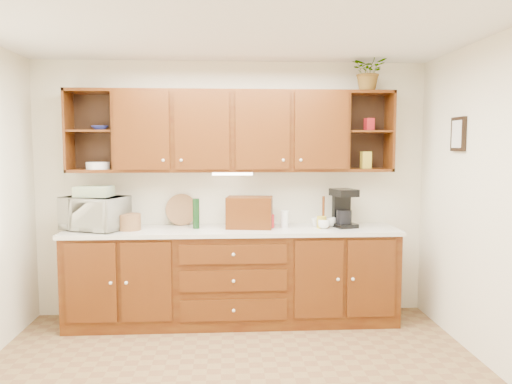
{
  "coord_description": "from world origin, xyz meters",
  "views": [
    {
      "loc": [
        -0.07,
        -3.39,
        1.75
      ],
      "look_at": [
        0.21,
        1.15,
        1.32
      ],
      "focal_mm": 35.0,
      "sensor_mm": 36.0,
      "label": 1
    }
  ],
  "objects": [
    {
      "name": "ceiling",
      "position": [
        0.0,
        0.0,
        2.6
      ],
      "size": [
        4.0,
        4.0,
        0.0
      ],
      "primitive_type": "plane",
      "rotation": [
        3.14,
        0.0,
        0.0
      ],
      "color": "white",
      "rests_on": "back_wall"
    },
    {
      "name": "back_wall",
      "position": [
        0.0,
        1.75,
        1.3
      ],
      "size": [
        4.0,
        0.0,
        4.0
      ],
      "primitive_type": "plane",
      "rotation": [
        1.57,
        0.0,
        0.0
      ],
      "color": "#F0E8CA",
      "rests_on": "floor"
    },
    {
      "name": "base_cabinets",
      "position": [
        0.0,
        1.45,
        0.45
      ],
      "size": [
        3.2,
        0.6,
        0.9
      ],
      "primitive_type": "cube",
      "color": "#3C1506",
      "rests_on": "floor"
    },
    {
      "name": "countertop",
      "position": [
        0.0,
        1.44,
        0.92
      ],
      "size": [
        3.24,
        0.64,
        0.04
      ],
      "primitive_type": "cube",
      "color": "silver",
      "rests_on": "base_cabinets"
    },
    {
      "name": "upper_cabinets",
      "position": [
        0.01,
        1.59,
        1.89
      ],
      "size": [
        3.2,
        0.33,
        0.8
      ],
      "color": "#3C1506",
      "rests_on": "back_wall"
    },
    {
      "name": "undercabinet_light",
      "position": [
        0.0,
        1.53,
        1.47
      ],
      "size": [
        0.4,
        0.05,
        0.02
      ],
      "primitive_type": "cube",
      "color": "white",
      "rests_on": "upper_cabinets"
    },
    {
      "name": "framed_picture",
      "position": [
        1.98,
        0.9,
        1.85
      ],
      "size": [
        0.03,
        0.24,
        0.3
      ],
      "primitive_type": "cube",
      "color": "black",
      "rests_on": "right_wall"
    },
    {
      "name": "wicker_basket",
      "position": [
        -0.99,
        1.42,
        1.02
      ],
      "size": [
        0.27,
        0.27,
        0.15
      ],
      "primitive_type": "cylinder",
      "rotation": [
        0.0,
        0.0,
        -0.3
      ],
      "color": "olive",
      "rests_on": "countertop"
    },
    {
      "name": "microwave",
      "position": [
        -1.33,
        1.46,
        1.1
      ],
      "size": [
        0.69,
        0.59,
        0.32
      ],
      "primitive_type": "imported",
      "rotation": [
        0.0,
        0.0,
        -0.41
      ],
      "color": "beige",
      "rests_on": "countertop"
    },
    {
      "name": "towel_stack",
      "position": [
        -1.33,
        1.46,
        1.31
      ],
      "size": [
        0.36,
        0.29,
        0.1
      ],
      "primitive_type": "cube",
      "rotation": [
        0.0,
        0.0,
        -0.17
      ],
      "color": "#EFE970",
      "rests_on": "microwave"
    },
    {
      "name": "wine_bottle",
      "position": [
        -0.36,
        1.47,
        1.09
      ],
      "size": [
        0.08,
        0.08,
        0.3
      ],
      "primitive_type": "cylinder",
      "rotation": [
        0.0,
        0.0,
        0.31
      ],
      "color": "black",
      "rests_on": "countertop"
    },
    {
      "name": "woven_tray",
      "position": [
        -0.52,
        1.68,
        0.95
      ],
      "size": [
        0.33,
        0.15,
        0.32
      ],
      "primitive_type": "cylinder",
      "rotation": [
        1.36,
        0.0,
        0.21
      ],
      "color": "olive",
      "rests_on": "countertop"
    },
    {
      "name": "bread_box",
      "position": [
        0.17,
        1.47,
        1.09
      ],
      "size": [
        0.48,
        0.34,
        0.31
      ],
      "primitive_type": "cube",
      "rotation": [
        0.0,
        0.0,
        -0.15
      ],
      "color": "#3C1506",
      "rests_on": "countertop"
    },
    {
      "name": "mug_tree",
      "position": [
        0.9,
        1.46,
        0.99
      ],
      "size": [
        0.29,
        0.28,
        0.31
      ],
      "rotation": [
        0.0,
        0.0,
        0.39
      ],
      "color": "#3C1506",
      "rests_on": "countertop"
    },
    {
      "name": "canister_red",
      "position": [
        0.36,
        1.48,
        1.0
      ],
      "size": [
        0.13,
        0.13,
        0.13
      ],
      "primitive_type": "cylinder",
      "rotation": [
        0.0,
        0.0,
        -0.2
      ],
      "color": "#AD191D",
      "rests_on": "countertop"
    },
    {
      "name": "canister_white",
      "position": [
        0.51,
        1.44,
        1.03
      ],
      "size": [
        0.08,
        0.08,
        0.17
      ],
      "primitive_type": "cylinder",
      "rotation": [
        0.0,
        0.0,
        -0.11
      ],
      "color": "white",
      "rests_on": "countertop"
    },
    {
      "name": "canister_yellow",
      "position": [
        0.88,
        1.42,
        1.0
      ],
      "size": [
        0.11,
        0.11,
        0.11
      ],
      "primitive_type": "cylinder",
      "rotation": [
        0.0,
        0.0,
        0.23
      ],
      "color": "gold",
      "rests_on": "countertop"
    },
    {
      "name": "coffee_maker",
      "position": [
        1.11,
        1.49,
        1.12
      ],
      "size": [
        0.26,
        0.31,
        0.38
      ],
      "rotation": [
        0.0,
        0.0,
        0.26
      ],
      "color": "black",
      "rests_on": "countertop"
    },
    {
      "name": "bowl_stack",
      "position": [
        -1.29,
        1.58,
        1.92
      ],
      "size": [
        0.21,
        0.21,
        0.04
      ],
      "primitive_type": "imported",
      "rotation": [
        0.0,
        0.0,
        0.29
      ],
      "color": "navy",
      "rests_on": "upper_cabinets"
    },
    {
      "name": "plate_stack",
      "position": [
        -1.31,
        1.56,
        1.56
      ],
      "size": [
        0.24,
        0.24,
        0.07
      ],
      "primitive_type": "cylinder",
      "rotation": [
        0.0,
        0.0,
        -0.07
      ],
      "color": "white",
      "rests_on": "upper_cabinets"
    },
    {
      "name": "pantry_box_yellow",
      "position": [
        1.35,
        1.57,
        1.6
      ],
      "size": [
        0.1,
        0.09,
        0.17
      ],
      "primitive_type": "cube",
      "rotation": [
        0.0,
        0.0,
        0.13
      ],
      "color": "gold",
      "rests_on": "upper_cabinets"
    },
    {
      "name": "pantry_box_red",
      "position": [
        1.38,
        1.58,
        1.96
      ],
      "size": [
        0.1,
        0.09,
        0.12
      ],
      "primitive_type": "cube",
      "rotation": [
        0.0,
        0.0,
        0.24
      ],
      "color": "#AD191D",
      "rests_on": "upper_cabinets"
    },
    {
      "name": "potted_plant",
      "position": [
        1.35,
        1.52,
        2.48
      ],
      "size": [
        0.41,
        0.38,
        0.37
      ],
      "primitive_type": "imported",
      "rotation": [
        0.0,
        0.0,
        -0.33
      ],
      "color": "#999999",
      "rests_on": "upper_cabinets"
    }
  ]
}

